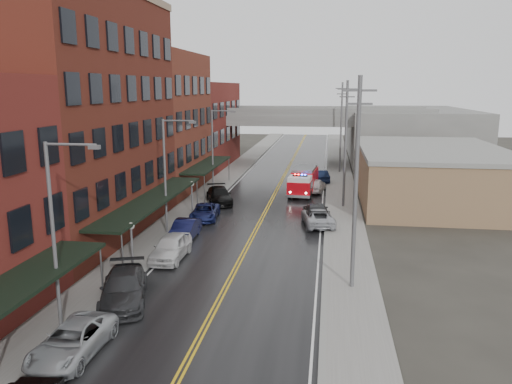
{
  "coord_description": "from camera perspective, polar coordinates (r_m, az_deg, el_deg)",
  "views": [
    {
      "loc": [
        5.66,
        -12.48,
        11.37
      ],
      "look_at": [
        -0.11,
        26.84,
        3.0
      ],
      "focal_mm": 35.0,
      "sensor_mm": 36.0,
      "label": 1
    }
  ],
  "objects": [
    {
      "name": "parked_car_left_6",
      "position": [
        43.94,
        -5.86,
        -2.27
      ],
      "size": [
        2.63,
        4.94,
        1.32
      ],
      "primitive_type": "imported",
      "rotation": [
        0.0,
        0.0,
        0.09
      ],
      "color": "#141A4B",
      "rests_on": "ground"
    },
    {
      "name": "curb_right",
      "position": [
        43.95,
        8.06,
        -3.12
      ],
      "size": [
        0.3,
        160.0,
        0.15
      ],
      "primitive_type": "cube",
      "color": "gray",
      "rests_on": "ground"
    },
    {
      "name": "street_lamp_1",
      "position": [
        38.96,
        -10.04,
        2.58
      ],
      "size": [
        2.64,
        0.22,
        9.0
      ],
      "color": "#59595B",
      "rests_on": "ground"
    },
    {
      "name": "curb_left",
      "position": [
        45.38,
        -6.37,
        -2.59
      ],
      "size": [
        0.3,
        160.0,
        0.15
      ],
      "primitive_type": "cube",
      "color": "gray",
      "rests_on": "ground"
    },
    {
      "name": "parked_car_right_3",
      "position": [
        61.21,
        7.26,
        1.82
      ],
      "size": [
        2.67,
        4.88,
        1.52
      ],
      "primitive_type": "imported",
      "rotation": [
        0.0,
        0.0,
        3.38
      ],
      "color": "black",
      "rests_on": "ground"
    },
    {
      "name": "tan_building",
      "position": [
        54.22,
        19.23,
        1.81
      ],
      "size": [
        14.0,
        22.0,
        5.0
      ],
      "primitive_type": "cube",
      "color": "#8E704C",
      "rests_on": "ground"
    },
    {
      "name": "brick_building_c",
      "position": [
        56.4,
        -11.43,
        7.73
      ],
      "size": [
        9.0,
        15.0,
        15.0
      ],
      "primitive_type": "cube",
      "color": "maroon",
      "rests_on": "ground"
    },
    {
      "name": "street_lamp_2",
      "position": [
        54.23,
        -4.74,
        5.31
      ],
      "size": [
        2.64,
        0.22,
        9.0
      ],
      "color": "#59595B",
      "rests_on": "ground"
    },
    {
      "name": "parked_car_left_2",
      "position": [
        23.7,
        -20.24,
        -15.68
      ],
      "size": [
        2.36,
        4.99,
        1.38
      ],
      "primitive_type": "imported",
      "rotation": [
        0.0,
        0.0,
        -0.01
      ],
      "color": "#9CA0A3",
      "rests_on": "ground"
    },
    {
      "name": "utility_pole_2",
      "position": [
        67.68,
        9.71,
        7.44
      ],
      "size": [
        1.8,
        0.24,
        12.0
      ],
      "color": "#59595B",
      "rests_on": "ground"
    },
    {
      "name": "globe_lamp_1",
      "position": [
        32.22,
        -14.06,
        -4.8
      ],
      "size": [
        0.44,
        0.44,
        3.12
      ],
      "color": "#59595B",
      "rests_on": "ground"
    },
    {
      "name": "brick_building_far",
      "position": [
        73.18,
        -6.76,
        7.61
      ],
      "size": [
        9.0,
        20.0,
        12.0
      ],
      "primitive_type": "cube",
      "color": "maroon",
      "rests_on": "ground"
    },
    {
      "name": "awning_1",
      "position": [
        38.75,
        -11.71,
        -0.85
      ],
      "size": [
        2.6,
        18.0,
        3.09
      ],
      "color": "black",
      "rests_on": "ground"
    },
    {
      "name": "utility_pole_1",
      "position": [
        47.77,
        10.19,
        5.62
      ],
      "size": [
        1.8,
        0.24,
        12.0
      ],
      "color": "#59595B",
      "rests_on": "ground"
    },
    {
      "name": "parked_car_left_4",
      "position": [
        34.18,
        -9.72,
        -6.24
      ],
      "size": [
        1.97,
        4.89,
        1.66
      ],
      "primitive_type": "imported",
      "rotation": [
        0.0,
        0.0,
        -0.0
      ],
      "color": "silver",
      "rests_on": "ground"
    },
    {
      "name": "parked_car_left_7",
      "position": [
        49.77,
        -4.22,
        -0.4
      ],
      "size": [
        3.92,
        5.92,
        1.59
      ],
      "primitive_type": "imported",
      "rotation": [
        0.0,
        0.0,
        0.34
      ],
      "color": "black",
      "rests_on": "ground"
    },
    {
      "name": "parked_car_right_2",
      "position": [
        55.48,
        6.84,
        0.77
      ],
      "size": [
        2.42,
        4.61,
        1.5
      ],
      "primitive_type": "imported",
      "rotation": [
        0.0,
        0.0,
        2.99
      ],
      "color": "silver",
      "rests_on": "ground"
    },
    {
      "name": "sidewalk_right",
      "position": [
        43.98,
        10.21,
        -3.18
      ],
      "size": [
        3.0,
        160.0,
        0.15
      ],
      "primitive_type": "cube",
      "color": "slate",
      "rests_on": "ground"
    },
    {
      "name": "fire_truck",
      "position": [
        54.19,
        5.44,
        1.34
      ],
      "size": [
        3.55,
        7.72,
        2.75
      ],
      "rotation": [
        0.0,
        0.0,
        -0.09
      ],
      "color": "#B50811",
      "rests_on": "ground"
    },
    {
      "name": "right_far_block",
      "position": [
        83.72,
        16.89,
        6.34
      ],
      "size": [
        18.0,
        30.0,
        8.0
      ],
      "primitive_type": "cube",
      "color": "slate",
      "rests_on": "ground"
    },
    {
      "name": "parked_car_right_0",
      "position": [
        42.05,
        7.08,
        -2.87
      ],
      "size": [
        3.2,
        5.49,
        1.44
      ],
      "primitive_type": "imported",
      "rotation": [
        0.0,
        0.0,
        3.31
      ],
      "color": "#AAACB2",
      "rests_on": "ground"
    },
    {
      "name": "globe_lamp_2",
      "position": [
        45.07,
        -7.35,
        0.2
      ],
      "size": [
        0.44,
        0.44,
        3.12
      ],
      "color": "#59595B",
      "rests_on": "ground"
    },
    {
      "name": "utility_pole_0",
      "position": [
        27.98,
        11.36,
        1.23
      ],
      "size": [
        1.8,
        0.24,
        12.0
      ],
      "color": "#59595B",
      "rests_on": "ground"
    },
    {
      "name": "road",
      "position": [
        44.33,
        0.73,
        -2.95
      ],
      "size": [
        11.0,
        160.0,
        0.02
      ],
      "primitive_type": "cube",
      "color": "black",
      "rests_on": "ground"
    },
    {
      "name": "sidewalk_left",
      "position": [
        45.82,
        -8.36,
        -2.5
      ],
      "size": [
        3.0,
        160.0,
        0.15
      ],
      "primitive_type": "cube",
      "color": "slate",
      "rests_on": "ground"
    },
    {
      "name": "awning_2",
      "position": [
        55.22,
        -5.54,
        3.11
      ],
      "size": [
        2.6,
        13.0,
        3.09
      ],
      "color": "black",
      "rests_on": "ground"
    },
    {
      "name": "brick_building_b",
      "position": [
        40.29,
        -19.94,
        7.82
      ],
      "size": [
        9.0,
        20.0,
        18.0
      ],
      "primitive_type": "cube",
      "color": "#521915",
      "rests_on": "ground"
    },
    {
      "name": "parked_car_left_3",
      "position": [
        28.11,
        -14.88,
        -10.55
      ],
      "size": [
        3.97,
        6.14,
        1.66
      ],
      "primitive_type": "imported",
      "rotation": [
        0.0,
        0.0,
        0.31
      ],
      "color": "#29292C",
      "rests_on": "ground"
    },
    {
      "name": "street_lamp_0",
      "position": [
        24.63,
        -21.75,
        -3.52
      ],
      "size": [
        2.64,
        0.22,
        9.0
      ],
      "color": "#59595B",
      "rests_on": "ground"
    },
    {
      "name": "parked_car_left_5",
      "position": [
        38.35,
        -8.16,
        -4.31
      ],
      "size": [
        1.6,
        4.53,
        1.49
      ],
      "primitive_type": "imported",
      "rotation": [
        0.0,
        0.0,
        0.01
      ],
      "color": "black",
      "rests_on": "ground"
    },
    {
      "name": "parked_car_right_1",
      "position": [
        43.6,
        6.9,
        -2.26
      ],
      "size": [
        2.66,
        5.49,
        1.54
      ],
      "primitive_type": "imported",
      "rotation": [
        0.0,
        0.0,
        3.24
      ],
      "color": "#252527",
      "rests_on": "ground"
    },
    {
      "name": "overpass",
      "position": [
        74.88,
        4.02,
        7.75
      ],
      "size": [
        40.0,
        10.0,
        7.5
      ],
      "color": "slate",
      "rests_on": "ground"
    }
  ]
}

